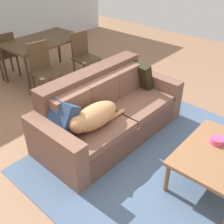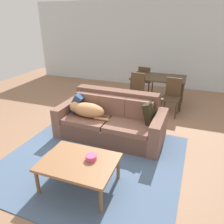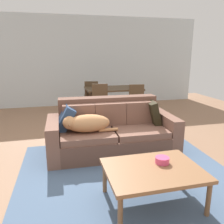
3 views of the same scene
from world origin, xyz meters
name	(u,v)px [view 3 (image 3 of 3)]	position (x,y,z in m)	size (l,w,h in m)	color
ground_plane	(101,157)	(0.00, 0.00, 0.00)	(10.00, 10.00, 0.00)	#946C50
back_partition	(75,62)	(0.00, 4.00, 1.35)	(8.00, 0.12, 2.70)	silver
area_rug	(128,177)	(0.24, -0.69, 0.01)	(2.88, 2.65, 0.01)	slate
couch	(111,132)	(0.24, 0.23, 0.33)	(2.09, 1.00, 0.87)	brown
dog_on_left_cushion	(86,123)	(-0.21, 0.06, 0.56)	(0.84, 0.33, 0.27)	tan
throw_pillow_by_left_arm	(65,118)	(-0.51, 0.30, 0.60)	(0.16, 0.40, 0.40)	navy
throw_pillow_by_right_arm	(153,113)	(0.99, 0.26, 0.60)	(0.12, 0.40, 0.40)	black
coffee_table	(153,172)	(0.32, -1.28, 0.38)	(1.02, 0.76, 0.42)	#956642
bowl_on_coffee_table	(162,160)	(0.46, -1.19, 0.46)	(0.16, 0.16, 0.07)	#EA4C7F
dining_table	(113,90)	(0.80, 2.31, 0.68)	(1.39, 0.85, 0.75)	#493623
dining_chair_near_left	(100,103)	(0.34, 1.73, 0.51)	(0.45, 0.45, 0.93)	#493623
dining_chair_near_right	(137,102)	(1.23, 1.70, 0.49)	(0.44, 0.44, 0.89)	#493623
dining_chair_far_left	(91,95)	(0.33, 2.88, 0.49)	(0.45, 0.45, 0.87)	#493623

